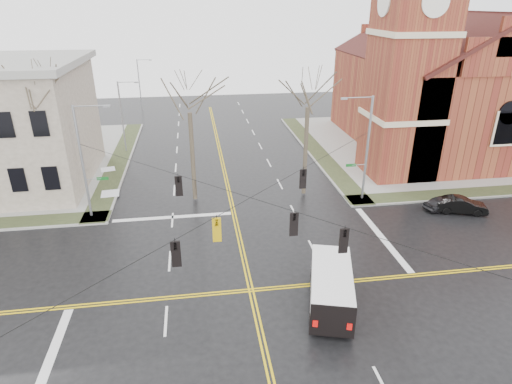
{
  "coord_description": "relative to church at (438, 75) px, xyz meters",
  "views": [
    {
      "loc": [
        -2.83,
        -21.07,
        16.0
      ],
      "look_at": [
        1.2,
        6.0,
        3.82
      ],
      "focal_mm": 30.0,
      "sensor_mm": 36.0,
      "label": 1
    }
  ],
  "objects": [
    {
      "name": "ground",
      "position": [
        -24.76,
        -24.78,
        -8.43
      ],
      "size": [
        120.0,
        120.0,
        0.0
      ],
      "primitive_type": "plane",
      "color": "black",
      "rests_on": "ground"
    },
    {
      "name": "sidewalks",
      "position": [
        -24.76,
        -24.78,
        -8.36
      ],
      "size": [
        80.0,
        80.0,
        0.17
      ],
      "color": "gray",
      "rests_on": "ground"
    },
    {
      "name": "road_markings",
      "position": [
        -24.76,
        -24.78,
        -8.43
      ],
      "size": [
        100.0,
        100.0,
        0.01
      ],
      "color": "gold",
      "rests_on": "ground"
    },
    {
      "name": "church",
      "position": [
        0.0,
        0.0,
        0.0
      ],
      "size": [
        24.28,
        27.48,
        27.5
      ],
      "color": "maroon",
      "rests_on": "ground"
    },
    {
      "name": "signal_pole_ne",
      "position": [
        -13.44,
        -13.28,
        -3.48
      ],
      "size": [
        2.75,
        0.22,
        9.0
      ],
      "color": "gray",
      "rests_on": "ground"
    },
    {
      "name": "signal_pole_nw",
      "position": [
        -36.09,
        -13.28,
        -3.48
      ],
      "size": [
        2.75,
        0.22,
        9.0
      ],
      "color": "gray",
      "rests_on": "ground"
    },
    {
      "name": "span_wires",
      "position": [
        -24.76,
        -24.78,
        -2.23
      ],
      "size": [
        23.02,
        23.02,
        0.03
      ],
      "color": "black",
      "rests_on": "ground"
    },
    {
      "name": "traffic_signals",
      "position": [
        -24.76,
        -25.45,
        -2.98
      ],
      "size": [
        8.21,
        8.26,
        1.3
      ],
      "color": "black",
      "rests_on": "ground"
    },
    {
      "name": "streetlight_north_a",
      "position": [
        -35.42,
        3.22,
        -3.97
      ],
      "size": [
        2.3,
        0.2,
        8.0
      ],
      "color": "gray",
      "rests_on": "ground"
    },
    {
      "name": "streetlight_north_b",
      "position": [
        -35.42,
        23.22,
        -3.97
      ],
      "size": [
        2.3,
        0.2,
        8.0
      ],
      "color": "gray",
      "rests_on": "ground"
    },
    {
      "name": "cargo_van",
      "position": [
        -20.4,
        -26.58,
        -7.11
      ],
      "size": [
        3.83,
        6.28,
        2.24
      ],
      "rotation": [
        0.0,
        0.0,
        -0.28
      ],
      "color": "white",
      "rests_on": "ground"
    },
    {
      "name": "parked_car_a",
      "position": [
        -7.35,
        -16.06,
        -7.87
      ],
      "size": [
        3.58,
        2.32,
        1.13
      ],
      "primitive_type": "imported",
      "rotation": [
        0.0,
        0.0,
        1.89
      ],
      "color": "black",
      "rests_on": "ground"
    },
    {
      "name": "parked_car_b",
      "position": [
        -6.14,
        -16.91,
        -7.77
      ],
      "size": [
        4.28,
        2.58,
        1.33
      ],
      "primitive_type": "imported",
      "rotation": [
        0.0,
        0.0,
        1.26
      ],
      "color": "black",
      "rests_on": "ground"
    },
    {
      "name": "tree_nw_far",
      "position": [
        -38.94,
        -10.62,
        0.93
      ],
      "size": [
        4.0,
        4.0,
        12.96
      ],
      "color": "#383024",
      "rests_on": "ground"
    },
    {
      "name": "tree_nw_near",
      "position": [
        -27.87,
        -11.24,
        -0.11
      ],
      "size": [
        4.0,
        4.0,
        11.49
      ],
      "color": "#383024",
      "rests_on": "ground"
    },
    {
      "name": "tree_ne",
      "position": [
        -18.11,
        -11.45,
        0.06
      ],
      "size": [
        4.0,
        4.0,
        11.74
      ],
      "color": "#383024",
      "rests_on": "ground"
    }
  ]
}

